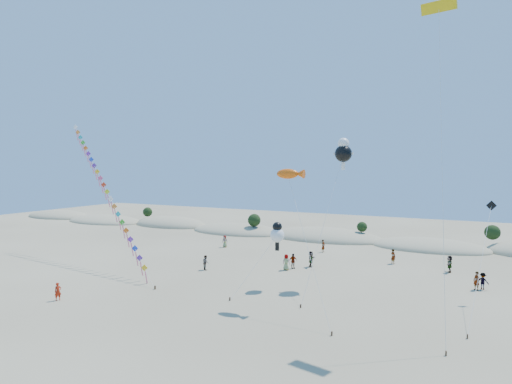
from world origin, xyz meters
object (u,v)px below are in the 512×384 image
object	(u,v)px
fish_kite	(291,174)
flyer_foreground	(58,292)
kite_train	(104,186)
parafoil_kite	(439,11)

from	to	relation	value
fish_kite	flyer_foreground	world-z (taller)	fish_kite
kite_train	flyer_foreground	bearing A→B (deg)	-58.77
kite_train	parafoil_kite	world-z (taller)	parafoil_kite
parafoil_kite	kite_train	bearing A→B (deg)	174.08
parafoil_kite	flyer_foreground	xyz separation A→B (m)	(-29.74, -9.22, -22.24)
kite_train	fish_kite	world-z (taller)	kite_train
parafoil_kite	flyer_foreground	world-z (taller)	parafoil_kite
flyer_foreground	parafoil_kite	bearing A→B (deg)	-51.39
kite_train	flyer_foreground	xyz separation A→B (m)	(7.96, -13.14, -8.55)
kite_train	parafoil_kite	xyz separation A→B (m)	(37.70, -3.91, 13.69)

